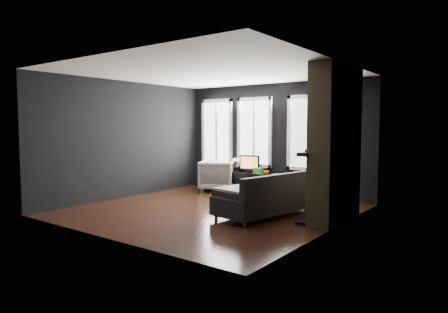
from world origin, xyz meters
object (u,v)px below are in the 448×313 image
Objects in this scene: armchair at (217,174)px; media_console at (255,183)px; monitor at (250,163)px; book at (275,170)px; sofa at (263,194)px; mantel_vase at (332,145)px; mug at (266,172)px.

armchair is 0.59× the size of media_console.
book is (0.73, -0.02, -0.13)m from monitor.
sofa is 1.31× the size of media_console.
media_console is 8.57× the size of mantel_vase.
monitor reaches higher than sofa.
monitor is (-1.66, 2.09, 0.34)m from sofa.
sofa is 2.70m from monitor.
mantel_vase is (1.88, -1.19, 0.70)m from book.
sofa is 1.58m from mantel_vase.
mantel_vase is (2.05, -1.10, 0.75)m from mug.
media_console is at bearing -12.91° from monitor.
mug is 0.54× the size of book.
armchair is 1.56× the size of monitor.
mantel_vase reaches higher than mug.
mantel_vase is at bearing 137.13° from armchair.
book is at bearing 162.90° from armchair.
mug is 0.20m from book.
mantel_vase is at bearing 53.07° from sofa.
mug is 0.71× the size of mantel_vase.
book reaches higher than mug.
armchair is at bearing 154.26° from sofa.
monitor is at bearing 173.69° from armchair.
monitor is 2.46× the size of book.
armchair is at bearing -164.06° from monitor.
monitor is at bearing 138.71° from sofa.
monitor is at bearing 178.40° from book.
mantel_vase is (0.95, 0.88, 0.90)m from sofa.
mantel_vase reaches higher than media_console.
mug is (0.56, -0.12, -0.19)m from monitor.
sofa is 2.21× the size of armchair.
monitor reaches higher than armchair.
sofa reaches higher than media_console.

